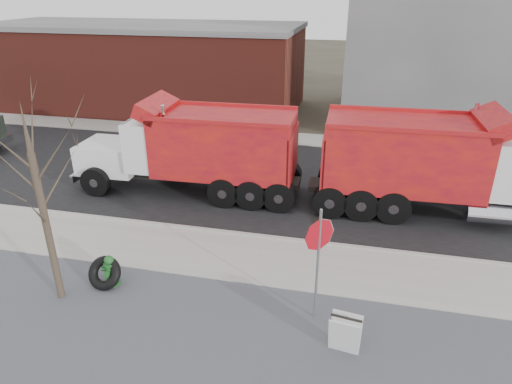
% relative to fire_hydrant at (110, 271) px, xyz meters
% --- Properties ---
extents(ground, '(120.00, 120.00, 0.00)m').
position_rel_fire_hydrant_xyz_m(ground, '(2.19, 1.79, -0.41)').
color(ground, '#383328').
rests_on(ground, ground).
extents(gravel_verge, '(60.00, 5.00, 0.03)m').
position_rel_fire_hydrant_xyz_m(gravel_verge, '(2.19, -1.71, -0.40)').
color(gravel_verge, slate).
rests_on(gravel_verge, ground).
extents(sidewalk, '(60.00, 2.50, 0.06)m').
position_rel_fire_hydrant_xyz_m(sidewalk, '(2.19, 2.04, -0.38)').
color(sidewalk, '#9E9B93').
rests_on(sidewalk, ground).
extents(curb, '(60.00, 0.15, 0.11)m').
position_rel_fire_hydrant_xyz_m(curb, '(2.19, 3.34, -0.36)').
color(curb, '#9E9B93').
rests_on(curb, ground).
extents(road, '(60.00, 9.40, 0.02)m').
position_rel_fire_hydrant_xyz_m(road, '(2.19, 8.09, -0.40)').
color(road, black).
rests_on(road, ground).
extents(far_sidewalk, '(60.00, 2.00, 0.06)m').
position_rel_fire_hydrant_xyz_m(far_sidewalk, '(2.19, 13.79, -0.38)').
color(far_sidewalk, '#9E9B93').
rests_on(far_sidewalk, ground).
extents(building_grey, '(12.00, 10.00, 8.00)m').
position_rel_fire_hydrant_xyz_m(building_grey, '(11.19, 19.79, 3.59)').
color(building_grey, gray).
rests_on(building_grey, ground).
extents(building_brick, '(20.20, 8.20, 5.30)m').
position_rel_fire_hydrant_xyz_m(building_brick, '(-7.81, 18.79, 2.24)').
color(building_brick, maroon).
rests_on(building_brick, ground).
extents(bare_tree, '(3.20, 3.20, 5.20)m').
position_rel_fire_hydrant_xyz_m(bare_tree, '(-1.01, -0.81, 2.88)').
color(bare_tree, '#382D23').
rests_on(bare_tree, ground).
extents(fire_hydrant, '(0.50, 0.49, 0.90)m').
position_rel_fire_hydrant_xyz_m(fire_hydrant, '(0.00, 0.00, 0.00)').
color(fire_hydrant, '#276627').
rests_on(fire_hydrant, ground).
extents(truck_tire, '(0.96, 0.77, 0.91)m').
position_rel_fire_hydrant_xyz_m(truck_tire, '(-0.11, -0.11, -0.00)').
color(truck_tire, black).
rests_on(truck_tire, ground).
extents(stop_sign, '(0.60, 0.58, 2.98)m').
position_rel_fire_hydrant_xyz_m(stop_sign, '(5.55, -0.13, 1.60)').
color(stop_sign, gray).
rests_on(stop_sign, ground).
extents(sandwich_board, '(0.73, 0.52, 0.95)m').
position_rel_fire_hydrant_xyz_m(sandwich_board, '(6.31, -1.15, 0.09)').
color(sandwich_board, white).
rests_on(sandwich_board, ground).
extents(dump_truck_red_a, '(9.46, 2.80, 3.78)m').
position_rel_fire_hydrant_xyz_m(dump_truck_red_a, '(9.02, 6.50, 1.51)').
color(dump_truck_red_a, black).
rests_on(dump_truck_red_a, ground).
extents(dump_truck_red_b, '(8.68, 2.72, 3.65)m').
position_rel_fire_hydrant_xyz_m(dump_truck_red_b, '(0.26, 6.30, 1.44)').
color(dump_truck_red_b, black).
rests_on(dump_truck_red_b, ground).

